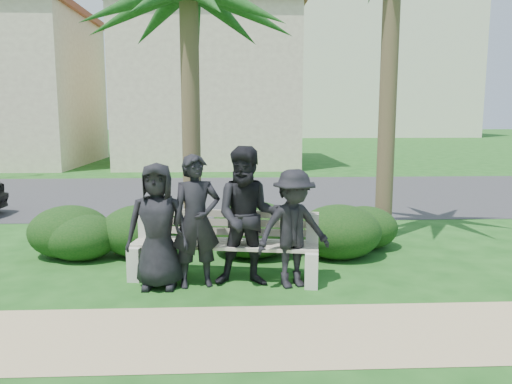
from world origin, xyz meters
TOP-DOWN VIEW (x-y plane):
  - ground at (0.00, 0.00)m, footprint 160.00×160.00m
  - footpath at (0.00, -1.80)m, footprint 30.00×1.60m
  - asphalt_street at (0.00, 8.00)m, footprint 160.00×8.00m
  - stucco_bldg_right at (-1.00, 18.00)m, footprint 8.40×8.40m
  - hotel_tower at (14.00, 55.00)m, footprint 26.00×18.00m
  - park_bench at (-0.06, 0.10)m, footprint 2.78×1.05m
  - man_a at (-0.94, -0.23)m, footprint 0.85×0.57m
  - man_b at (-0.43, -0.19)m, footprint 0.75×0.58m
  - man_c at (0.28, -0.18)m, footprint 0.98×0.78m
  - man_d at (0.89, -0.28)m, footprint 1.18×0.89m
  - hedge_a at (-2.65, 1.39)m, footprint 1.36×1.13m
  - hedge_b at (-2.42, 1.22)m, footprint 1.20×0.99m
  - hedge_c at (0.23, 1.40)m, footprint 1.09×0.90m
  - hedge_d at (0.41, 1.28)m, footprint 1.47×1.21m
  - hedge_e at (1.83, 1.13)m, footprint 1.40×1.16m
  - hedge_f at (2.40, 1.69)m, footprint 1.19×0.98m
  - hedge_extra at (-1.47, 1.39)m, footprint 1.36×1.13m

SIDE VIEW (x-z plane):
  - ground at x=0.00m, z-range 0.00..0.00m
  - footpath at x=0.00m, z-range -0.01..0.01m
  - asphalt_street at x=0.00m, z-range -0.01..0.01m
  - hedge_c at x=0.23m, z-range 0.00..0.71m
  - hedge_f at x=2.40m, z-range 0.00..0.77m
  - hedge_b at x=-2.42m, z-range 0.00..0.78m
  - park_bench at x=-0.06m, z-range -0.05..0.89m
  - hedge_a at x=-2.65m, z-range 0.00..0.89m
  - hedge_extra at x=-1.47m, z-range 0.00..0.89m
  - hedge_e at x=1.83m, z-range 0.00..0.91m
  - hedge_d at x=0.41m, z-range 0.00..0.96m
  - man_d at x=0.89m, z-range 0.00..1.62m
  - man_a at x=-0.94m, z-range 0.00..1.72m
  - man_b at x=-0.43m, z-range 0.00..1.82m
  - man_c at x=0.28m, z-range 0.00..1.93m
  - stucco_bldg_right at x=-1.00m, z-range 0.01..7.31m
  - hotel_tower at x=14.00m, z-range -5.24..32.06m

